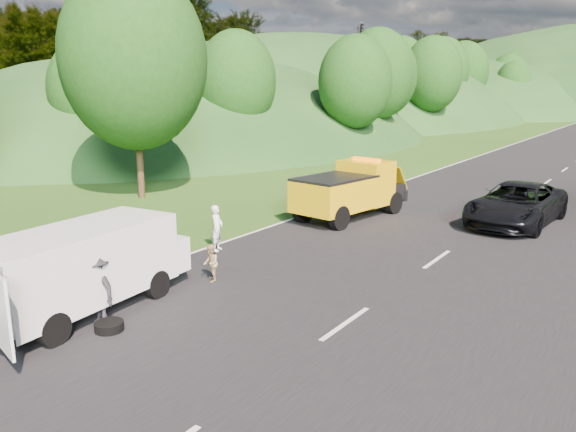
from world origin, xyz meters
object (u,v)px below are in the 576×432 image
Objects in this scene: white_van at (84,265)px; passing_suv at (515,225)px; suitcase at (176,246)px; tow_truck at (351,190)px; woman at (218,251)px; child at (211,282)px; worker at (99,323)px; spare_tire at (110,331)px.

passing_suv is (6.45, 15.20, -1.20)m from white_van.
tow_truck is at bearing 74.45° from suitcase.
tow_truck reaches higher than woman.
tow_truck is 5.49× the size of child.
child is at bearing -25.91° from suitcase.
tow_truck is 3.83× the size of woman.
child is (1.03, 3.31, -1.20)m from white_van.
worker is 5.54m from suitcase.
worker is (0.32, -12.83, -1.19)m from tow_truck.
suitcase is at bearing 120.81° from woman.
child is 1.64× the size of spare_tire.
woman is at bearing 93.23° from white_van.
passing_suv is (5.97, 2.66, -1.19)m from tow_truck.
tow_truck is 9.32m from child.
white_van is at bearing -60.81° from child.
worker is 3.06× the size of suitcase.
white_van reaches higher than suitcase.
white_van is at bearing -69.73° from suitcase.
worker is at bearing -47.19° from child.
white_van is at bearing -84.30° from tow_truck.
child is at bearing -78.68° from tow_truck.
spare_tire is (1.36, -0.44, -1.20)m from white_van.
white_van is 1.47m from worker.
tow_truck is 8.25m from suitcase.
woman is at bearing 109.84° from spare_tire.
passing_suv is at bearing 31.91° from tow_truck.
passing_suv is at bearing 112.01° from child.
woman is (-1.34, -6.82, -1.19)m from tow_truck.
woman is 0.26× the size of passing_suv.
spare_tire is at bearing -38.45° from child.
worker reaches higher than spare_tire.
woman is at bearing 51.48° from suitcase.
woman is 6.23m from worker.
worker is (-0.23, -3.60, 0.00)m from child.
suitcase is (-2.75, 1.33, 0.27)m from child.
suitcase reaches higher than spare_tire.
woman is at bearing -123.99° from passing_suv.
worker is at bearing -80.68° from tow_truck.
child is at bearing 67.34° from white_van.
child is 0.18× the size of passing_suv.
tow_truck is 10.83× the size of suitcase.
suitcase is at bearing -124.08° from passing_suv.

